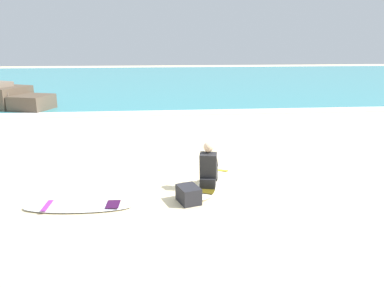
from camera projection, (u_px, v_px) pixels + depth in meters
The scene contains 8 objects.
ground_plane at pixel (181, 178), 8.51m from camera, with size 80.00×80.00×0.00m, color beige.
sea at pixel (162, 80), 28.89m from camera, with size 80.00×28.00×0.10m, color teal.
breaking_foam at pixel (169, 113), 15.74m from camera, with size 80.00×0.90×0.11m, color white.
surfboard_main at pixel (212, 181), 8.25m from camera, with size 1.25×2.24×0.08m.
surfer_seated at pixel (209, 168), 7.82m from camera, with size 0.49×0.76×0.95m.
surfboard_spare_near at pixel (78, 207), 6.96m from camera, with size 2.04×0.62×0.08m.
rock_outcrop_distant at pixel (4, 99), 16.60m from camera, with size 3.84×2.80×1.24m.
beach_bag at pixel (189, 194), 7.19m from camera, with size 0.36×0.48×0.32m, color #232328.
Camera 1 is at (-0.52, -7.99, 3.01)m, focal length 35.12 mm.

